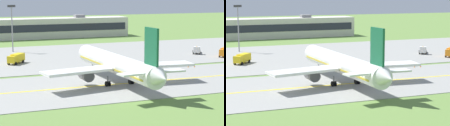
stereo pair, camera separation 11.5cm
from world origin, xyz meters
The scene contains 11 objects.
ground_plane centered at (0.00, 0.00, 0.00)m, with size 500.00×500.00×0.00m, color olive.
taxiway_strip centered at (0.00, 0.00, 0.05)m, with size 240.00×28.00×0.10m, color gray.
apron_pad centered at (10.00, 42.00, 0.05)m, with size 140.00×52.00×0.10m, color gray.
taxiway_centreline centered at (0.00, 0.00, 0.11)m, with size 220.00×0.60×0.01m, color yellow.
airplane_lead centered at (-7.92, 0.54, 4.13)m, with size 32.49×39.62×12.70m.
service_truck_baggage centered at (-23.15, 33.29, 1.53)m, with size 5.28×6.01×2.60m.
service_truck_catering centered at (30.95, 31.90, 1.18)m, with size 5.11×6.52×2.59m.
terminal_building centered at (-0.58, 94.03, 4.05)m, with size 66.87×10.43×9.26m.
apron_light_mast centered at (-20.53, 56.43, 9.33)m, with size 2.40×0.50×14.70m.
traffic_cone_near_edge centered at (17.59, 11.65, 0.30)m, with size 0.44×0.44×0.60m, color orange.
traffic_cone_far_edge centered at (16.02, 12.02, 0.30)m, with size 0.44×0.44×0.60m, color orange.
Camera 2 is at (-40.29, -80.35, 18.80)m, focal length 69.48 mm.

